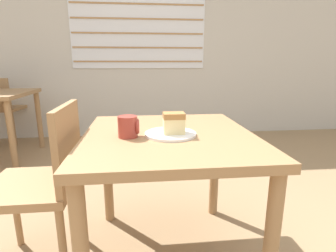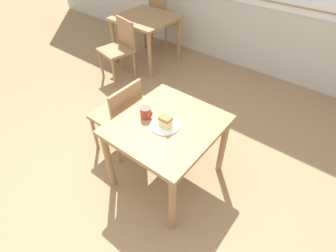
{
  "view_description": "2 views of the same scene",
  "coord_description": "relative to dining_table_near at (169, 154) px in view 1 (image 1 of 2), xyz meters",
  "views": [
    {
      "loc": [
        -0.08,
        -0.75,
        1.05
      ],
      "look_at": [
        0.05,
        0.46,
        0.75
      ],
      "focal_mm": 28.0,
      "sensor_mm": 36.0,
      "label": 1
    },
    {
      "loc": [
        1.07,
        -0.81,
        2.15
      ],
      "look_at": [
        0.11,
        0.42,
        0.75
      ],
      "focal_mm": 28.0,
      "sensor_mm": 36.0,
      "label": 2
    }
  ],
  "objects": [
    {
      "name": "coffee_mug",
      "position": [
        -0.19,
        -0.05,
        0.16
      ],
      "size": [
        0.1,
        0.09,
        0.1
      ],
      "color": "#9E382D",
      "rests_on": "dining_table_near"
    },
    {
      "name": "dining_table_near",
      "position": [
        0.0,
        0.0,
        0.0
      ],
      "size": [
        0.82,
        0.89,
        0.71
      ],
      "color": "#9E754C",
      "rests_on": "ground_plane"
    },
    {
      "name": "chair_near_window",
      "position": [
        -0.62,
        0.01,
        -0.12
      ],
      "size": [
        0.42,
        0.42,
        0.85
      ],
      "rotation": [
        0.0,
        0.0,
        -1.57
      ],
      "color": "#9E754C",
      "rests_on": "ground_plane"
    },
    {
      "name": "cake_slice",
      "position": [
        0.02,
        -0.05,
        0.17
      ],
      "size": [
        0.1,
        0.08,
        0.1
      ],
      "color": "beige",
      "rests_on": "plate"
    },
    {
      "name": "wall_back",
      "position": [
        -0.05,
        2.55,
        0.81
      ],
      "size": [
        10.0,
        0.1,
        2.8
      ],
      "color": "beige",
      "rests_on": "ground_plane"
    },
    {
      "name": "chair_far_opposite",
      "position": [
        -1.91,
        2.32,
        -0.12
      ],
      "size": [
        0.46,
        0.46,
        0.85
      ],
      "rotation": [
        0.0,
        0.0,
        3.04
      ],
      "color": "#9E754C",
      "rests_on": "ground_plane"
    },
    {
      "name": "plate",
      "position": [
        0.01,
        -0.04,
        0.11
      ],
      "size": [
        0.25,
        0.25,
        0.01
      ],
      "color": "white",
      "rests_on": "dining_table_near"
    }
  ]
}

